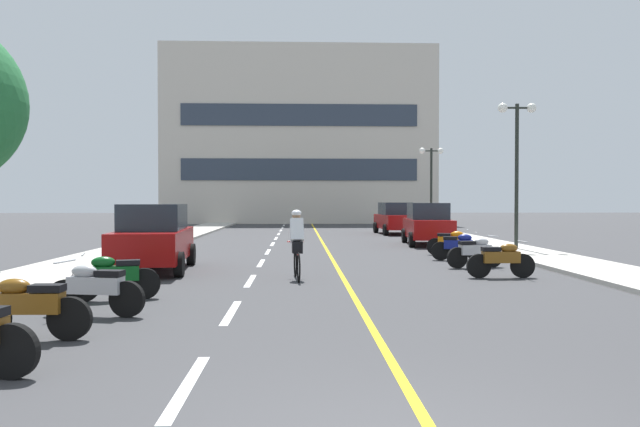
{
  "coord_description": "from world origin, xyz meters",
  "views": [
    {
      "loc": [
        -0.85,
        -4.09,
        1.91
      ],
      "look_at": [
        0.07,
        21.11,
        1.37
      ],
      "focal_mm": 33.16,
      "sensor_mm": 36.0,
      "label": 1
    }
  ],
  "objects_px": {
    "motorcycle_3": "(114,276)",
    "parked_car_far": "(395,218)",
    "street_lamp_far": "(431,170)",
    "motorcycle_2": "(95,288)",
    "cyclist_rider": "(297,243)",
    "parked_car_near": "(154,237)",
    "motorcycle_6": "(459,246)",
    "parked_car_mid": "(428,224)",
    "street_lamp_mid": "(517,143)",
    "motorcycle_4": "(501,259)",
    "motorcycle_7": "(452,242)",
    "motorcycle_5": "(475,251)",
    "motorcycle_1": "(28,306)"
  },
  "relations": [
    {
      "from": "cyclist_rider",
      "to": "street_lamp_far",
      "type": "bearing_deg",
      "value": 68.85
    },
    {
      "from": "parked_car_mid",
      "to": "parked_car_near",
      "type": "bearing_deg",
      "value": -135.96
    },
    {
      "from": "parked_car_mid",
      "to": "parked_car_far",
      "type": "relative_size",
      "value": 1.0
    },
    {
      "from": "motorcycle_2",
      "to": "motorcycle_4",
      "type": "height_order",
      "value": "same"
    },
    {
      "from": "cyclist_rider",
      "to": "motorcycle_7",
      "type": "bearing_deg",
      "value": 48.45
    },
    {
      "from": "street_lamp_far",
      "to": "parked_car_near",
      "type": "xyz_separation_m",
      "value": [
        -11.83,
        -18.68,
        -2.84
      ]
    },
    {
      "from": "motorcycle_5",
      "to": "motorcycle_1",
      "type": "bearing_deg",
      "value": -135.93
    },
    {
      "from": "street_lamp_mid",
      "to": "motorcycle_4",
      "type": "xyz_separation_m",
      "value": [
        -3.2,
        -7.58,
        -3.61
      ]
    },
    {
      "from": "cyclist_rider",
      "to": "parked_car_far",
      "type": "bearing_deg",
      "value": 73.92
    },
    {
      "from": "motorcycle_3",
      "to": "parked_car_far",
      "type": "bearing_deg",
      "value": 67.89
    },
    {
      "from": "street_lamp_far",
      "to": "motorcycle_2",
      "type": "xyz_separation_m",
      "value": [
        -11.24,
        -25.02,
        -3.28
      ]
    },
    {
      "from": "parked_car_mid",
      "to": "motorcycle_3",
      "type": "xyz_separation_m",
      "value": [
        -9.13,
        -14.0,
        -0.44
      ]
    },
    {
      "from": "motorcycle_7",
      "to": "cyclist_rider",
      "type": "distance_m",
      "value": 8.14
    },
    {
      "from": "motorcycle_4",
      "to": "cyclist_rider",
      "type": "height_order",
      "value": "cyclist_rider"
    },
    {
      "from": "street_lamp_far",
      "to": "parked_car_far",
      "type": "height_order",
      "value": "street_lamp_far"
    },
    {
      "from": "street_lamp_far",
      "to": "parked_car_far",
      "type": "distance_m",
      "value": 3.84
    },
    {
      "from": "motorcycle_1",
      "to": "motorcycle_3",
      "type": "relative_size",
      "value": 1.02
    },
    {
      "from": "street_lamp_mid",
      "to": "motorcycle_5",
      "type": "distance_m",
      "value": 7.22
    },
    {
      "from": "parked_car_far",
      "to": "motorcycle_5",
      "type": "bearing_deg",
      "value": -91.76
    },
    {
      "from": "street_lamp_mid",
      "to": "motorcycle_5",
      "type": "relative_size",
      "value": 3.24
    },
    {
      "from": "parked_car_near",
      "to": "motorcycle_5",
      "type": "bearing_deg",
      "value": 2.59
    },
    {
      "from": "motorcycle_6",
      "to": "motorcycle_7",
      "type": "distance_m",
      "value": 1.86
    },
    {
      "from": "parked_car_far",
      "to": "motorcycle_6",
      "type": "bearing_deg",
      "value": -91.72
    },
    {
      "from": "motorcycle_5",
      "to": "motorcycle_7",
      "type": "bearing_deg",
      "value": 85.16
    },
    {
      "from": "street_lamp_far",
      "to": "motorcycle_7",
      "type": "distance_m",
      "value": 15.0
    },
    {
      "from": "parked_car_far",
      "to": "street_lamp_far",
      "type": "bearing_deg",
      "value": 24.98
    },
    {
      "from": "motorcycle_5",
      "to": "cyclist_rider",
      "type": "distance_m",
      "value": 5.55
    },
    {
      "from": "street_lamp_mid",
      "to": "motorcycle_6",
      "type": "relative_size",
      "value": 3.25
    },
    {
      "from": "street_lamp_mid",
      "to": "parked_car_far",
      "type": "distance_m",
      "value": 12.51
    },
    {
      "from": "street_lamp_mid",
      "to": "motorcycle_7",
      "type": "height_order",
      "value": "street_lamp_mid"
    },
    {
      "from": "parked_car_far",
      "to": "cyclist_rider",
      "type": "xyz_separation_m",
      "value": [
        -5.59,
        -19.41,
        -0.03
      ]
    },
    {
      "from": "cyclist_rider",
      "to": "motorcycle_1",
      "type": "bearing_deg",
      "value": -120.41
    },
    {
      "from": "motorcycle_2",
      "to": "parked_car_far",
      "type": "bearing_deg",
      "value": 69.59
    },
    {
      "from": "street_lamp_mid",
      "to": "motorcycle_1",
      "type": "relative_size",
      "value": 3.21
    },
    {
      "from": "parked_car_near",
      "to": "motorcycle_5",
      "type": "xyz_separation_m",
      "value": [
        8.96,
        0.41,
        -0.44
      ]
    },
    {
      "from": "parked_car_near",
      "to": "motorcycle_1",
      "type": "relative_size",
      "value": 2.53
    },
    {
      "from": "parked_car_mid",
      "to": "cyclist_rider",
      "type": "xyz_separation_m",
      "value": [
        -5.64,
        -11.04,
        -0.03
      ]
    },
    {
      "from": "parked_car_near",
      "to": "motorcycle_7",
      "type": "relative_size",
      "value": 2.62
    },
    {
      "from": "street_lamp_mid",
      "to": "motorcycle_4",
      "type": "height_order",
      "value": "street_lamp_mid"
    },
    {
      "from": "parked_car_near",
      "to": "motorcycle_2",
      "type": "bearing_deg",
      "value": -84.76
    },
    {
      "from": "motorcycle_2",
      "to": "motorcycle_7",
      "type": "distance_m",
      "value": 13.72
    },
    {
      "from": "street_lamp_far",
      "to": "motorcycle_3",
      "type": "relative_size",
      "value": 2.97
    },
    {
      "from": "parked_car_mid",
      "to": "cyclist_rider",
      "type": "bearing_deg",
      "value": -117.06
    },
    {
      "from": "street_lamp_mid",
      "to": "parked_car_near",
      "type": "xyz_separation_m",
      "value": [
        -12.15,
        -5.78,
        -3.17
      ]
    },
    {
      "from": "street_lamp_far",
      "to": "motorcycle_6",
      "type": "height_order",
      "value": "street_lamp_far"
    },
    {
      "from": "motorcycle_1",
      "to": "motorcycle_4",
      "type": "distance_m",
      "value": 10.69
    },
    {
      "from": "motorcycle_4",
      "to": "motorcycle_2",
      "type": "bearing_deg",
      "value": -151.43
    },
    {
      "from": "motorcycle_6",
      "to": "street_lamp_mid",
      "type": "bearing_deg",
      "value": 47.19
    },
    {
      "from": "parked_car_near",
      "to": "motorcycle_6",
      "type": "height_order",
      "value": "parked_car_near"
    },
    {
      "from": "motorcycle_2",
      "to": "cyclist_rider",
      "type": "bearing_deg",
      "value": 53.79
    }
  ]
}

